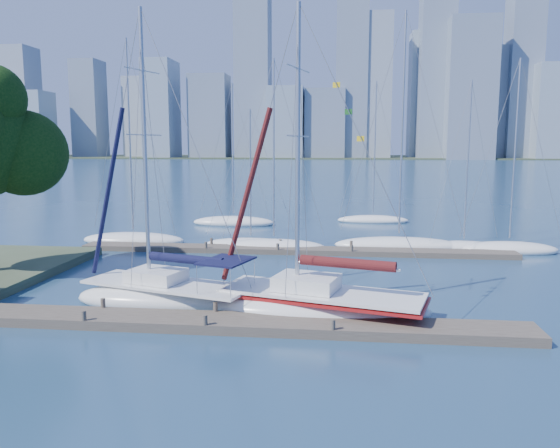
# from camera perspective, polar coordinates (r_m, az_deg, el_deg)

# --- Properties ---
(ground) EXTENTS (700.00, 700.00, 0.00)m
(ground) POSITION_cam_1_polar(r_m,az_deg,el_deg) (22.96, -7.25, -10.65)
(ground) COLOR navy
(ground) RESTS_ON ground
(near_dock) EXTENTS (26.00, 2.00, 0.40)m
(near_dock) POSITION_cam_1_polar(r_m,az_deg,el_deg) (22.90, -7.26, -10.17)
(near_dock) COLOR #453B32
(near_dock) RESTS_ON ground
(far_dock) EXTENTS (30.00, 1.80, 0.36)m
(far_dock) POSITION_cam_1_polar(r_m,az_deg,el_deg) (37.93, 1.41, -2.76)
(far_dock) COLOR #453B32
(far_dock) RESTS_ON ground
(far_shore) EXTENTS (800.00, 100.00, 1.50)m
(far_shore) POSITION_cam_1_polar(r_m,az_deg,el_deg) (341.22, 5.58, 6.93)
(far_shore) COLOR #38472D
(far_shore) RESTS_ON ground
(sailboat_navy) EXTENTS (9.21, 5.27, 14.09)m
(sailboat_navy) POSITION_cam_1_polar(r_m,az_deg,el_deg) (26.15, -11.68, -5.94)
(sailboat_navy) COLOR white
(sailboat_navy) RESTS_ON ground
(sailboat_maroon) EXTENTS (9.98, 5.50, 13.92)m
(sailboat_maroon) POSITION_cam_1_polar(r_m,az_deg,el_deg) (24.00, 4.27, -7.26)
(sailboat_maroon) COLOR white
(sailboat_maroon) RESTS_ON ground
(bg_boat_0) EXTENTS (8.32, 5.07, 15.53)m
(bg_boat_0) POSITION_cam_1_polar(r_m,az_deg,el_deg) (43.08, -15.05, -1.55)
(bg_boat_0) COLOR white
(bg_boat_0) RESTS_ON ground
(bg_boat_1) EXTENTS (6.89, 2.42, 10.27)m
(bg_boat_1) POSITION_cam_1_polar(r_m,az_deg,el_deg) (40.15, -3.05, -2.10)
(bg_boat_1) COLOR white
(bg_boat_1) RESTS_ON ground
(bg_boat_2) EXTENTS (7.72, 4.29, 13.68)m
(bg_boat_2) POSITION_cam_1_polar(r_m,az_deg,el_deg) (39.18, -0.64, -2.27)
(bg_boat_2) COLOR white
(bg_boat_2) RESTS_ON ground
(bg_boat_3) EXTENTS (9.42, 6.16, 16.92)m
(bg_boat_3) POSITION_cam_1_polar(r_m,az_deg,el_deg) (40.29, 12.30, -2.10)
(bg_boat_3) COLOR white
(bg_boat_3) RESTS_ON ground
(bg_boat_4) EXTENTS (5.85, 3.87, 12.10)m
(bg_boat_4) POSITION_cam_1_polar(r_m,az_deg,el_deg) (41.12, 18.65, -2.24)
(bg_boat_4) COLOR white
(bg_boat_4) RESTS_ON ground
(bg_boat_5) EXTENTS (6.88, 3.13, 13.52)m
(bg_boat_5) POSITION_cam_1_polar(r_m,az_deg,el_deg) (41.22, 22.82, -2.38)
(bg_boat_5) COLOR white
(bg_boat_5) RESTS_ON ground
(bg_boat_6) EXTENTS (8.06, 5.27, 13.38)m
(bg_boat_6) POSITION_cam_1_polar(r_m,az_deg,el_deg) (51.34, -4.86, 0.22)
(bg_boat_6) COLOR white
(bg_boat_6) RESTS_ON ground
(bg_boat_7) EXTENTS (7.13, 3.83, 13.67)m
(bg_boat_7) POSITION_cam_1_polar(r_m,az_deg,el_deg) (53.71, 9.70, 0.46)
(bg_boat_7) COLOR white
(bg_boat_7) RESTS_ON ground
(skyline) EXTENTS (501.85, 51.31, 117.57)m
(skyline) POSITION_cam_1_polar(r_m,az_deg,el_deg) (312.95, 8.63, 13.18)
(skyline) COLOR #859BAC
(skyline) RESTS_ON ground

